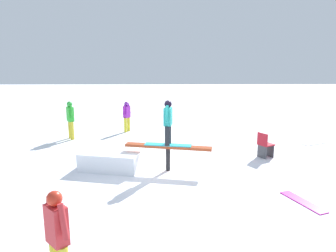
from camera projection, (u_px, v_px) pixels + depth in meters
The scene contains 10 objects.
ground_plane at pixel (168, 170), 10.08m from camera, with size 60.00×60.00×0.00m, color white.
rail_feature at pixel (168, 149), 9.94m from camera, with size 2.65×0.84×0.80m.
snow_kicker_ramp at pixel (114, 158), 10.37m from camera, with size 1.80×1.50×0.56m, color white.
main_rider_on_rail at pixel (168, 123), 9.77m from camera, with size 1.44×0.74×1.38m.
bystander_red at pixel (57, 235), 4.80m from camera, with size 0.51×0.53×1.59m.
bystander_green at pixel (70, 118), 13.68m from camera, with size 0.43×0.63×1.60m.
bystander_purple at pixel (127, 115), 15.01m from camera, with size 0.35×0.57×1.40m.
loose_snowboard_white at pixel (316, 143), 13.13m from camera, with size 1.28×0.28×0.02m, color white.
loose_snowboard_magenta at pixel (303, 202), 7.89m from camera, with size 1.30×0.28×0.02m, color #D11CA2.
folding_chair at pixel (265, 146), 11.27m from camera, with size 0.60×0.60×0.88m.
Camera 1 is at (-0.12, -9.56, 3.48)m, focal length 35.00 mm.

